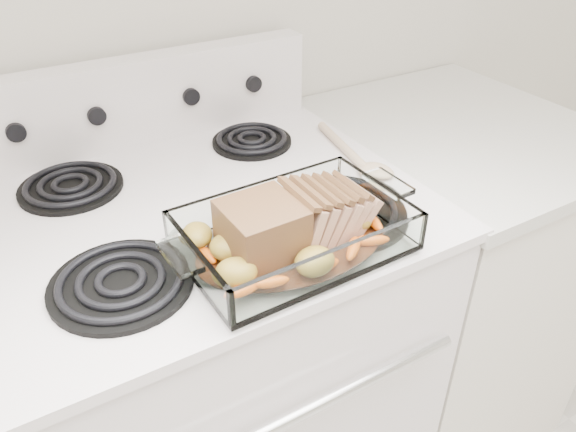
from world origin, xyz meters
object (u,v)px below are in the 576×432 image
counter_right (437,279)px  baking_dish (295,238)px  pork_roast (286,224)px  electric_range (217,371)px

counter_right → baking_dish: baking_dish is taller
baking_dish → pork_roast: pork_roast is taller
baking_dish → pork_roast: size_ratio=1.35×
baking_dish → pork_roast: (-0.02, -0.00, 0.03)m
electric_range → pork_roast: 0.56m
counter_right → baking_dish: size_ratio=2.75×
electric_range → baking_dish: bearing=-72.3°
counter_right → pork_roast: size_ratio=3.73×
electric_range → counter_right: (0.66, -0.00, -0.02)m
electric_range → pork_roast: electric_range is taller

